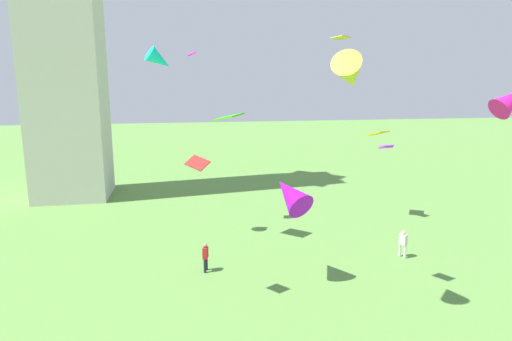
{
  "coord_description": "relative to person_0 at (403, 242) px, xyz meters",
  "views": [
    {
      "loc": [
        -4.96,
        -2.18,
        10.26
      ],
      "look_at": [
        -1.08,
        18.14,
        6.15
      ],
      "focal_mm": 30.18,
      "sensor_mm": 36.0,
      "label": 1
    }
  ],
  "objects": [
    {
      "name": "kite_flying_10",
      "position": [
        2.67,
        7.83,
        4.68
      ],
      "size": [
        1.72,
        1.86,
        0.27
      ],
      "rotation": [
        0.0,
        0.0,
        4.14
      ],
      "color": "#9636DB"
    },
    {
      "name": "kite_flying_1",
      "position": [
        7.52,
        1.33,
        8.41
      ],
      "size": [
        2.8,
        1.81,
        2.48
      ],
      "rotation": [
        0.0,
        0.0,
        1.68
      ],
      "color": "#E7178E"
    },
    {
      "name": "kite_flying_2",
      "position": [
        -6.28,
        -5.74,
        9.72
      ],
      "size": [
        2.22,
        2.43,
        1.95
      ],
      "rotation": [
        0.0,
        0.0,
        2.53
      ],
      "color": "#BFC317"
    },
    {
      "name": "kite_flying_7",
      "position": [
        -12.35,
        -3.17,
        5.85
      ],
      "size": [
        1.19,
        1.1,
        0.62
      ],
      "rotation": [
        0.0,
        0.0,
        5.49
      ],
      "color": "red"
    },
    {
      "name": "kite_flying_5",
      "position": [
        -9.93,
        4.69,
        7.32
      ],
      "size": [
        2.02,
        2.11,
        0.6
      ],
      "rotation": [
        0.0,
        0.0,
        5.41
      ],
      "color": "#3EC717"
    },
    {
      "name": "kite_flying_6",
      "position": [
        -1.87,
        6.56,
        12.5
      ],
      "size": [
        1.19,
        1.38,
        0.23
      ],
      "rotation": [
        0.0,
        0.0,
        5.11
      ],
      "color": "gold"
    },
    {
      "name": "kite_flying_8",
      "position": [
        -14.08,
        5.85,
        10.86
      ],
      "size": [
        2.06,
        1.57,
        1.7
      ],
      "rotation": [
        0.0,
        0.0,
        1.88
      ],
      "color": "#10D1D4"
    },
    {
      "name": "kite_flying_4",
      "position": [
        -11.95,
        8.1,
        11.43
      ],
      "size": [
        0.61,
        0.91,
        0.43
      ],
      "rotation": [
        0.0,
        0.0,
        1.48
      ],
      "color": "#D31AA2"
    },
    {
      "name": "kite_flying_9",
      "position": [
        -3.88,
        -3.66,
        7.06
      ],
      "size": [
        0.93,
        1.09,
        0.31
      ],
      "rotation": [
        0.0,
        0.0,
        1.92
      ],
      "color": "#C2AE05"
    },
    {
      "name": "person_0",
      "position": [
        0.0,
        0.0,
        0.0
      ],
      "size": [
        0.42,
        0.51,
        1.7
      ],
      "rotation": [
        0.0,
        0.0,
        2.0
      ],
      "color": "silver",
      "rests_on": "ground_plane"
    },
    {
      "name": "person_2",
      "position": [
        -11.87,
        0.21,
        -0.03
      ],
      "size": [
        0.37,
        0.49,
        1.64
      ],
      "rotation": [
        0.0,
        0.0,
        4.4
      ],
      "color": "#1E2333",
      "rests_on": "ground_plane"
    },
    {
      "name": "kite_flying_0",
      "position": [
        -7.54,
        -1.55,
        3.75
      ],
      "size": [
        2.39,
        2.93,
        2.29
      ],
      "rotation": [
        0.0,
        0.0,
        3.55
      ],
      "color": "#9C0DD7"
    }
  ]
}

